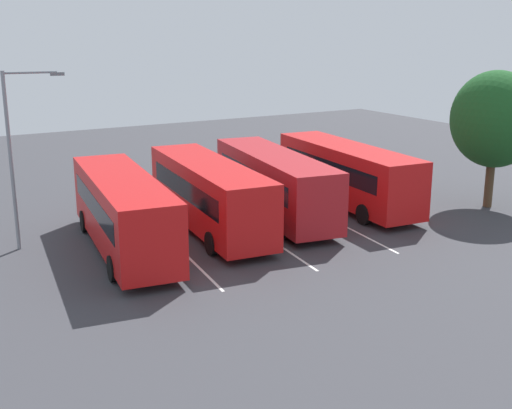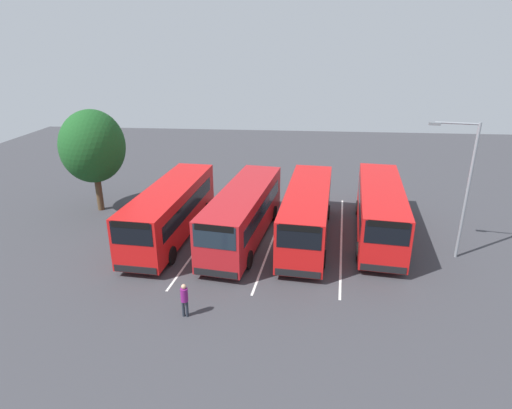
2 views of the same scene
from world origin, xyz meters
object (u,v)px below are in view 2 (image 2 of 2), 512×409
object	(u,v)px
bus_far_right	(380,210)
street_lamp	(464,183)
bus_far_left	(171,210)
pedestrian	(184,298)
depot_tree	(93,147)
bus_center_left	(243,213)
bus_center_right	(307,212)

from	to	relation	value
bus_far_right	street_lamp	bearing A→B (deg)	64.37
bus_far_left	pedestrian	distance (m)	8.44
pedestrian	depot_tree	bearing A→B (deg)	39.36
bus_far_right	pedestrian	bearing A→B (deg)	-39.76
bus_far_right	depot_tree	world-z (taller)	depot_tree
bus_center_left	street_lamp	bearing A→B (deg)	93.21
pedestrian	depot_tree	size ratio (longest dim) A/B	0.23
bus_far_right	pedestrian	world-z (taller)	bus_far_right
bus_center_right	bus_center_left	bearing A→B (deg)	-78.40
bus_center_left	bus_center_right	size ratio (longest dim) A/B	1.00
bus_far_left	bus_center_right	bearing A→B (deg)	96.94
bus_far_left	street_lamp	xyz separation A→B (m)	(1.16, 16.11, 2.56)
street_lamp	depot_tree	distance (m)	22.95
street_lamp	pedestrian	bearing A→B (deg)	37.00
bus_far_left	pedestrian	world-z (taller)	bus_far_left
street_lamp	bus_center_left	bearing A→B (deg)	4.71
bus_far_left	bus_center_left	world-z (taller)	same
bus_far_left	bus_center_left	bearing A→B (deg)	93.89
bus_center_left	street_lamp	size ratio (longest dim) A/B	1.43
pedestrian	street_lamp	distance (m)	15.32
bus_far_left	bus_far_right	xyz separation A→B (m)	(-1.17, 12.50, 0.00)
pedestrian	bus_far_left	bearing A→B (deg)	21.32
bus_center_right	depot_tree	distance (m)	15.11
pedestrian	street_lamp	bearing A→B (deg)	-61.15
bus_far_left	depot_tree	bearing A→B (deg)	-117.33
bus_center_left	pedestrian	xyz separation A→B (m)	(7.87, -1.60, -0.81)
bus_center_right	bus_far_left	bearing A→B (deg)	-81.96
bus_far_left	bus_far_right	world-z (taller)	same
bus_far_right	pedestrian	size ratio (longest dim) A/B	6.71
bus_center_left	bus_far_right	distance (m)	8.20
street_lamp	bus_far_left	bearing A→B (deg)	5.97
bus_center_left	bus_far_right	xyz separation A→B (m)	(-1.22, 8.11, 0.00)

